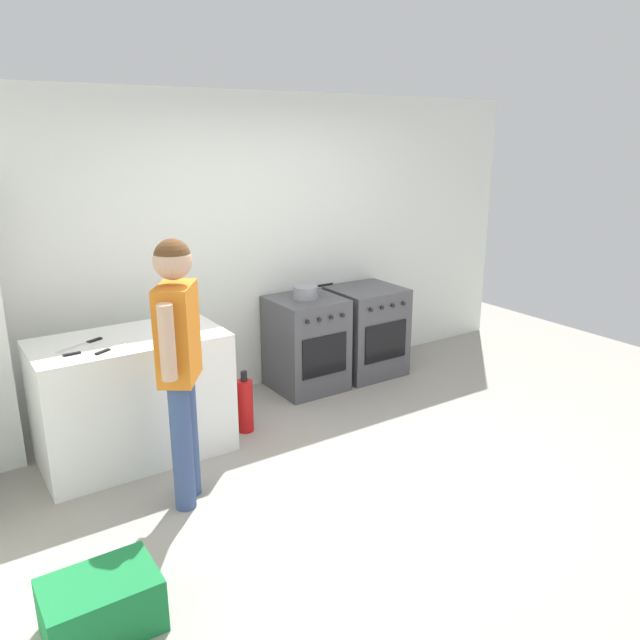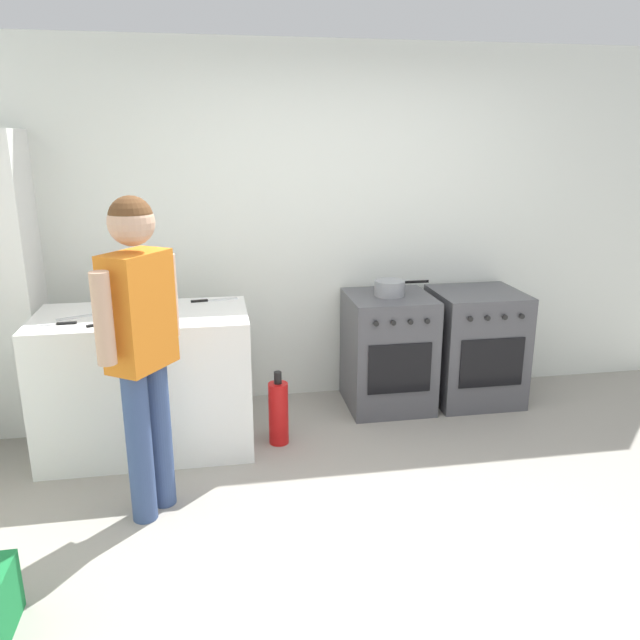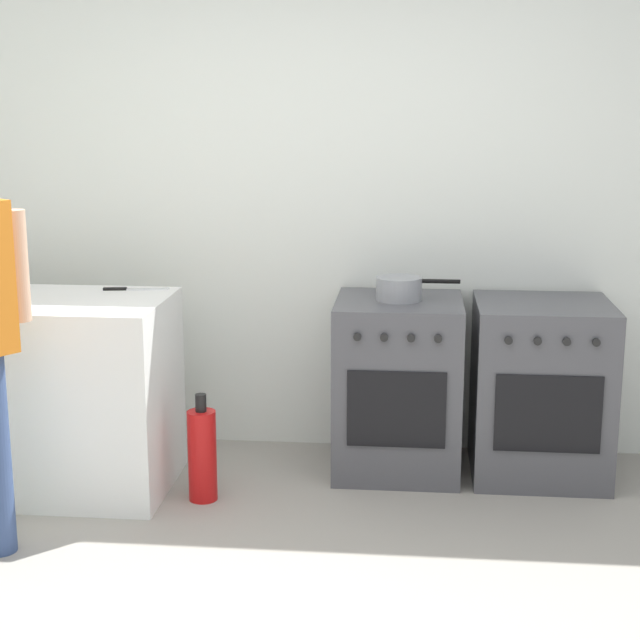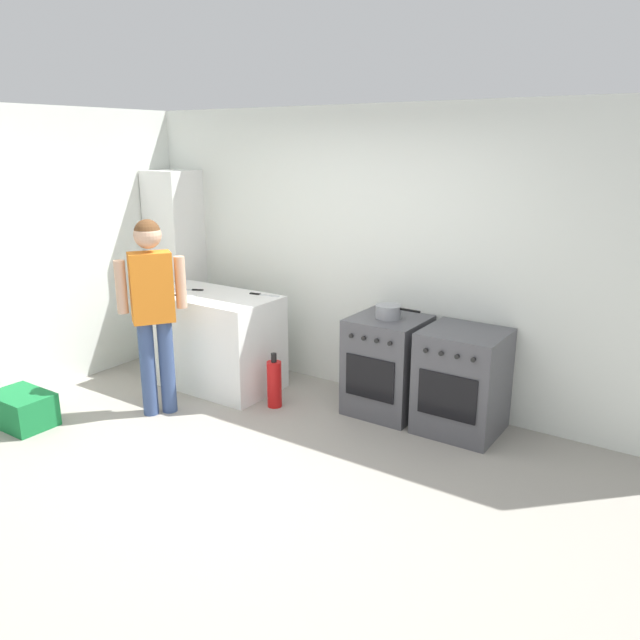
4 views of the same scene
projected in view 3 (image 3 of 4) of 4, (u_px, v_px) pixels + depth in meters
name	position (u px, v px, depth m)	size (l,w,h in m)	color
ground_plane	(284.00, 631.00, 3.36)	(8.00, 8.00, 0.00)	gray
back_wall	(333.00, 197.00, 4.97)	(6.00, 0.10, 2.60)	silver
counter_unit	(30.00, 393.00, 4.55)	(1.30, 0.70, 0.90)	white
oven_left	(398.00, 385.00, 4.76)	(0.60, 0.62, 0.85)	#4C4C51
oven_right	(540.00, 389.00, 4.70)	(0.64, 0.62, 0.85)	#4C4C51
pot	(399.00, 289.00, 4.66)	(0.40, 0.22, 0.11)	gray
knife_chef	(133.00, 289.00, 4.66)	(0.31, 0.08, 0.01)	silver
fire_extinguisher	(202.00, 454.00, 4.43)	(0.13, 0.13, 0.50)	red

